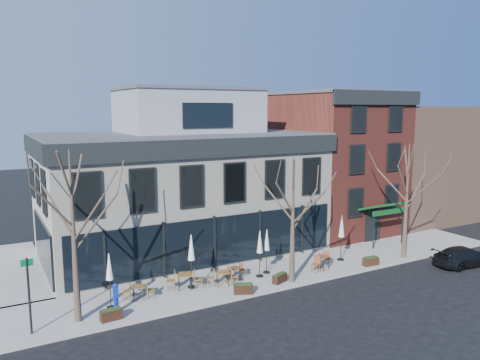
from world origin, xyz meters
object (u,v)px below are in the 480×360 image
parked_sedan (464,256)px  cafe_set_0 (139,291)px  umbrella_0 (109,270)px  call_box (116,297)px

parked_sedan → cafe_set_0: parked_sedan is taller
cafe_set_0 → umbrella_0: size_ratio=0.60×
parked_sedan → cafe_set_0: 20.11m
parked_sedan → call_box: size_ratio=2.83×
call_box → umbrella_0: (-0.09, 0.66, 1.16)m
call_box → umbrella_0: size_ratio=0.54×
parked_sedan → call_box: 21.31m
parked_sedan → umbrella_0: umbrella_0 is taller
parked_sedan → call_box: call_box is taller
umbrella_0 → call_box: bearing=-81.9°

